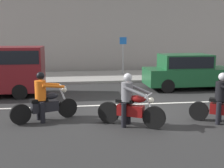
# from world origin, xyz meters

# --- Properties ---
(ground_plane) EXTENTS (80.00, 80.00, 0.00)m
(ground_plane) POSITION_xyz_m (0.00, 0.00, 0.00)
(ground_plane) COLOR #252525
(sidewalk_slab) EXTENTS (40.00, 4.40, 0.14)m
(sidewalk_slab) POSITION_xyz_m (0.00, 8.00, 0.07)
(sidewalk_slab) COLOR gray
(sidewalk_slab) RESTS_ON ground_plane
(building_facade) EXTENTS (40.00, 1.40, 9.32)m
(building_facade) POSITION_xyz_m (0.00, 11.40, 4.66)
(building_facade) COLOR gray
(building_facade) RESTS_ON ground_plane
(lane_marking_stripe) EXTENTS (18.00, 0.14, 0.01)m
(lane_marking_stripe) POSITION_xyz_m (-0.38, 0.90, 0.00)
(lane_marking_stripe) COLOR silver
(lane_marking_stripe) RESTS_ON ground_plane
(motorcycle_with_rider_black_leather) EXTENTS (1.83, 1.22, 1.57)m
(motorcycle_with_rider_black_leather) POSITION_xyz_m (2.35, -1.83, 0.64)
(motorcycle_with_rider_black_leather) COLOR black
(motorcycle_with_rider_black_leather) RESTS_ON ground_plane
(motorcycle_with_rider_orange_stripe) EXTENTS (2.04, 1.03, 1.57)m
(motorcycle_with_rider_orange_stripe) POSITION_xyz_m (-3.12, -0.82, 0.64)
(motorcycle_with_rider_orange_stripe) COLOR black
(motorcycle_with_rider_orange_stripe) RESTS_ON ground_plane
(motorcycle_with_rider_gray) EXTENTS (1.88, 1.18, 1.59)m
(motorcycle_with_rider_gray) POSITION_xyz_m (-0.55, -1.70, 0.65)
(motorcycle_with_rider_gray) COLOR black
(motorcycle_with_rider_gray) RESTS_ON ground_plane
(parked_sedan_forest_green) EXTENTS (4.32, 1.82, 1.72)m
(parked_sedan_forest_green) POSITION_xyz_m (3.41, 3.69, 0.88)
(parked_sedan_forest_green) COLOR #164C28
(parked_sedan_forest_green) RESTS_ON ground_plane
(street_sign_post) EXTENTS (0.44, 0.08, 2.38)m
(street_sign_post) POSITION_xyz_m (1.02, 8.42, 1.59)
(street_sign_post) COLOR gray
(street_sign_post) RESTS_ON sidewalk_slab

